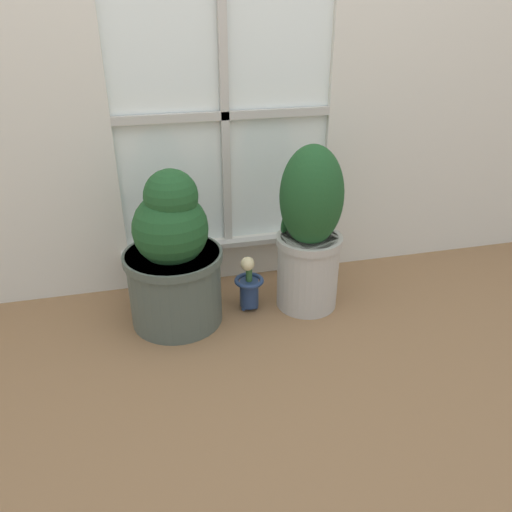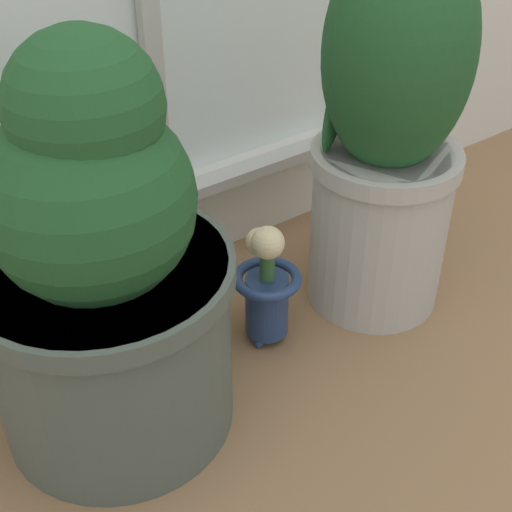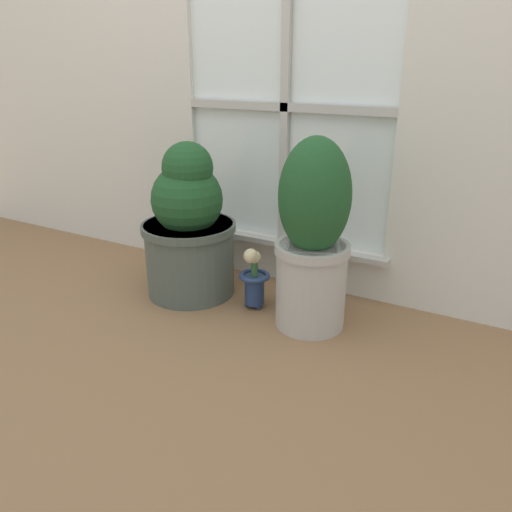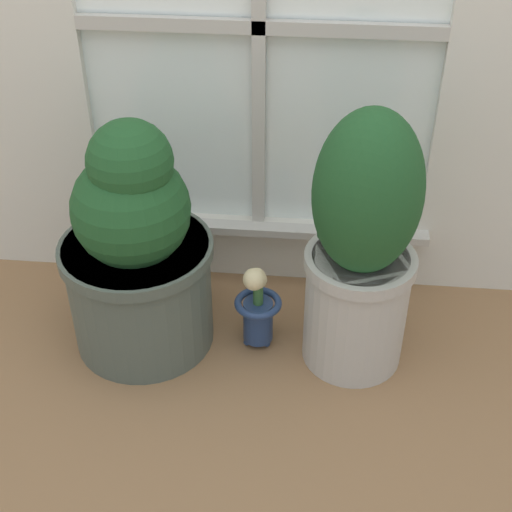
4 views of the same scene
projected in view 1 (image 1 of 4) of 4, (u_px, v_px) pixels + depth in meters
ground_plane at (253, 335)px, 2.06m from camera, size 10.00×10.00×0.00m
potted_plant_left at (173, 258)px, 2.03m from camera, size 0.41×0.41×0.67m
potted_plant_right at (310, 231)px, 2.11m from camera, size 0.28×0.29×0.73m
flower_vase at (249, 282)px, 2.18m from camera, size 0.13×0.13×0.26m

